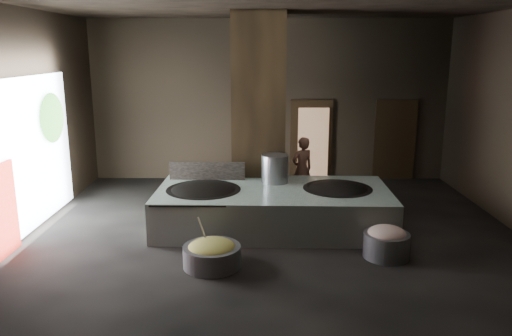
{
  "coord_description": "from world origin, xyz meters",
  "views": [
    {
      "loc": [
        -0.28,
        -9.61,
        3.67
      ],
      "look_at": [
        -0.35,
        0.54,
        1.25
      ],
      "focal_mm": 35.0,
      "sensor_mm": 36.0,
      "label": 1
    }
  ],
  "objects_px": {
    "hearth_platform": "(273,208)",
    "wok_left": "(204,194)",
    "wok_right": "(337,192)",
    "veg_basin": "(212,256)",
    "cook": "(302,169)",
    "stock_pot": "(275,169)",
    "meat_basin": "(386,245)"
  },
  "relations": [
    {
      "from": "hearth_platform",
      "to": "wok_left",
      "type": "relative_size",
      "value": 3.17
    },
    {
      "from": "hearth_platform",
      "to": "wok_right",
      "type": "distance_m",
      "value": 1.39
    },
    {
      "from": "hearth_platform",
      "to": "wok_right",
      "type": "relative_size",
      "value": 3.41
    },
    {
      "from": "hearth_platform",
      "to": "veg_basin",
      "type": "height_order",
      "value": "hearth_platform"
    },
    {
      "from": "cook",
      "to": "stock_pot",
      "type": "bearing_deg",
      "value": 33.66
    },
    {
      "from": "wok_left",
      "to": "cook",
      "type": "xyz_separation_m",
      "value": [
        2.21,
        1.94,
        0.05
      ]
    },
    {
      "from": "hearth_platform",
      "to": "stock_pot",
      "type": "xyz_separation_m",
      "value": [
        0.05,
        0.55,
        0.71
      ]
    },
    {
      "from": "wok_left",
      "to": "cook",
      "type": "bearing_deg",
      "value": 41.22
    },
    {
      "from": "cook",
      "to": "meat_basin",
      "type": "xyz_separation_m",
      "value": [
        1.25,
        -3.44,
        -0.58
      ]
    },
    {
      "from": "hearth_platform",
      "to": "meat_basin",
      "type": "distance_m",
      "value": 2.54
    },
    {
      "from": "hearth_platform",
      "to": "wok_left",
      "type": "bearing_deg",
      "value": -176.68
    },
    {
      "from": "wok_right",
      "to": "stock_pot",
      "type": "distance_m",
      "value": 1.44
    },
    {
      "from": "hearth_platform",
      "to": "stock_pot",
      "type": "distance_m",
      "value": 0.9
    },
    {
      "from": "stock_pot",
      "to": "cook",
      "type": "xyz_separation_m",
      "value": [
        0.71,
        1.34,
        -0.33
      ]
    },
    {
      "from": "meat_basin",
      "to": "veg_basin",
      "type": "bearing_deg",
      "value": -172.31
    },
    {
      "from": "cook",
      "to": "wok_left",
      "type": "bearing_deg",
      "value": 12.87
    },
    {
      "from": "wok_right",
      "to": "veg_basin",
      "type": "xyz_separation_m",
      "value": [
        -2.46,
        -2.02,
        -0.57
      ]
    },
    {
      "from": "meat_basin",
      "to": "cook",
      "type": "bearing_deg",
      "value": 109.92
    },
    {
      "from": "stock_pot",
      "to": "veg_basin",
      "type": "xyz_separation_m",
      "value": [
        -1.16,
        -2.52,
        -0.95
      ]
    },
    {
      "from": "wok_left",
      "to": "veg_basin",
      "type": "xyz_separation_m",
      "value": [
        0.34,
        -1.92,
        -0.57
      ]
    },
    {
      "from": "hearth_platform",
      "to": "cook",
      "type": "bearing_deg",
      "value": 69.39
    },
    {
      "from": "wok_right",
      "to": "hearth_platform",
      "type": "bearing_deg",
      "value": -177.88
    },
    {
      "from": "stock_pot",
      "to": "veg_basin",
      "type": "relative_size",
      "value": 0.63
    },
    {
      "from": "wok_right",
      "to": "stock_pot",
      "type": "xyz_separation_m",
      "value": [
        -1.3,
        0.5,
        0.38
      ]
    },
    {
      "from": "hearth_platform",
      "to": "meat_basin",
      "type": "bearing_deg",
      "value": -36.38
    },
    {
      "from": "hearth_platform",
      "to": "stock_pot",
      "type": "height_order",
      "value": "stock_pot"
    },
    {
      "from": "wok_left",
      "to": "hearth_platform",
      "type": "bearing_deg",
      "value": 1.97
    },
    {
      "from": "wok_left",
      "to": "meat_basin",
      "type": "height_order",
      "value": "wok_left"
    },
    {
      "from": "wok_left",
      "to": "wok_right",
      "type": "xyz_separation_m",
      "value": [
        2.8,
        0.1,
        0.0
      ]
    },
    {
      "from": "cook",
      "to": "veg_basin",
      "type": "bearing_deg",
      "value": 35.79
    },
    {
      "from": "wok_left",
      "to": "wok_right",
      "type": "height_order",
      "value": "wok_left"
    },
    {
      "from": "stock_pot",
      "to": "cook",
      "type": "height_order",
      "value": "cook"
    }
  ]
}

